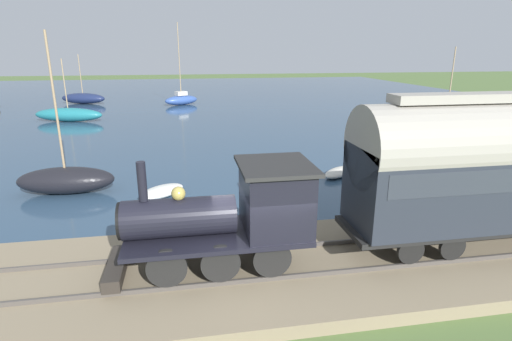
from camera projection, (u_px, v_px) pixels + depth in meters
ground_plane at (261, 280)px, 10.96m from camera, size 200.00×200.00×0.00m
harbor_water at (200, 99)px, 51.66m from camera, size 80.00×80.00×0.01m
rail_embankment at (259, 271)px, 11.10m from camera, size 5.30×56.00×0.47m
steam_locomotive at (236, 211)px, 10.46m from camera, size 2.23×5.36×2.99m
sailboat_yellow at (446, 120)px, 32.81m from camera, size 1.70×3.55×6.34m
sailboat_black at (66, 180)px, 17.50m from camera, size 1.82×4.20×6.84m
sailboat_navy at (83, 98)px, 47.10m from camera, size 3.36×5.64×5.64m
sailboat_blue at (181, 99)px, 46.04m from camera, size 3.28×4.28×9.03m
sailboat_teal at (69, 115)px, 35.27m from camera, size 2.85×6.25×5.39m
rowboat_near_shore at (162, 191)px, 17.19m from camera, size 2.25×2.37×0.44m
rowboat_off_pier at (473, 176)px, 19.50m from camera, size 1.23×2.82×0.31m
rowboat_mid_harbor at (339, 172)px, 19.97m from camera, size 2.16×2.33×0.41m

